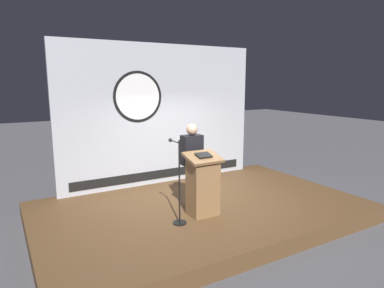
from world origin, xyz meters
TOP-DOWN VIEW (x-y plane):
  - ground_plane at (0.00, 0.00)m, footprint 40.00×40.00m
  - stage_platform at (0.00, 0.00)m, footprint 6.40×4.00m
  - banner_display at (-0.01, 1.85)m, footprint 4.99×0.12m
  - podium at (-0.25, -0.45)m, footprint 0.64×0.50m
  - speaker_person at (-0.21, 0.03)m, footprint 0.40×0.26m
  - microphone_stand at (-0.82, -0.55)m, footprint 0.24×0.48m

SIDE VIEW (x-z plane):
  - ground_plane at x=0.00m, z-range 0.00..0.00m
  - stage_platform at x=0.00m, z-range 0.00..0.30m
  - microphone_stand at x=-0.82m, z-range 0.07..1.57m
  - podium at x=-0.25m, z-range 0.28..1.47m
  - speaker_person at x=-0.21m, z-range 0.32..1.98m
  - banner_display at x=-0.01m, z-range 0.30..3.62m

